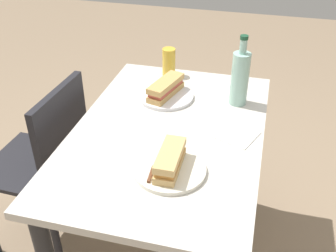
{
  "coord_description": "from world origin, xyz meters",
  "views": [
    {
      "loc": [
        -1.25,
        -0.32,
        1.63
      ],
      "look_at": [
        0.0,
        0.0,
        0.78
      ],
      "focal_mm": 43.04,
      "sensor_mm": 36.0,
      "label": 1
    }
  ],
  "objects_px": {
    "chair_far": "(48,161)",
    "water_bottle": "(240,77)",
    "dining_table": "(168,157)",
    "beer_glass": "(169,62)",
    "plate_near": "(166,96)",
    "baguette_sandwich_far": "(170,160)",
    "baguette_sandwich_near": "(166,88)",
    "knife_far": "(153,167)",
    "knife_near": "(154,92)",
    "plate_far": "(170,170)"
  },
  "relations": [
    {
      "from": "chair_far",
      "to": "knife_far",
      "type": "bearing_deg",
      "value": -113.36
    },
    {
      "from": "baguette_sandwich_far",
      "to": "knife_far",
      "type": "bearing_deg",
      "value": 102.65
    },
    {
      "from": "chair_far",
      "to": "baguette_sandwich_near",
      "type": "relative_size",
      "value": 3.95
    },
    {
      "from": "dining_table",
      "to": "beer_glass",
      "type": "bearing_deg",
      "value": 14.06
    },
    {
      "from": "chair_far",
      "to": "plate_far",
      "type": "height_order",
      "value": "chair_far"
    },
    {
      "from": "dining_table",
      "to": "plate_near",
      "type": "xyz_separation_m",
      "value": [
        0.25,
        0.07,
        0.14
      ]
    },
    {
      "from": "dining_table",
      "to": "beer_glass",
      "type": "xyz_separation_m",
      "value": [
        0.47,
        0.12,
        0.2
      ]
    },
    {
      "from": "baguette_sandwich_near",
      "to": "knife_near",
      "type": "relative_size",
      "value": 1.23
    },
    {
      "from": "knife_far",
      "to": "plate_far",
      "type": "bearing_deg",
      "value": -77.35
    },
    {
      "from": "chair_far",
      "to": "plate_far",
      "type": "xyz_separation_m",
      "value": [
        -0.24,
        -0.63,
        0.26
      ]
    },
    {
      "from": "beer_glass",
      "to": "water_bottle",
      "type": "bearing_deg",
      "value": -118.6
    },
    {
      "from": "plate_near",
      "to": "chair_far",
      "type": "bearing_deg",
      "value": 117.49
    },
    {
      "from": "dining_table",
      "to": "knife_near",
      "type": "xyz_separation_m",
      "value": [
        0.25,
        0.13,
        0.15
      ]
    },
    {
      "from": "knife_near",
      "to": "knife_far",
      "type": "height_order",
      "value": "same"
    },
    {
      "from": "beer_glass",
      "to": "plate_far",
      "type": "bearing_deg",
      "value": -165.27
    },
    {
      "from": "chair_far",
      "to": "water_bottle",
      "type": "relative_size",
      "value": 2.9
    },
    {
      "from": "dining_table",
      "to": "knife_near",
      "type": "distance_m",
      "value": 0.32
    },
    {
      "from": "knife_far",
      "to": "beer_glass",
      "type": "bearing_deg",
      "value": 10.44
    },
    {
      "from": "dining_table",
      "to": "knife_near",
      "type": "relative_size",
      "value": 6.05
    },
    {
      "from": "baguette_sandwich_near",
      "to": "water_bottle",
      "type": "bearing_deg",
      "value": -83.91
    },
    {
      "from": "chair_far",
      "to": "water_bottle",
      "type": "height_order",
      "value": "water_bottle"
    },
    {
      "from": "water_bottle",
      "to": "plate_near",
      "type": "bearing_deg",
      "value": 96.09
    },
    {
      "from": "water_bottle",
      "to": "beer_glass",
      "type": "distance_m",
      "value": 0.41
    },
    {
      "from": "knife_near",
      "to": "plate_far",
      "type": "height_order",
      "value": "knife_near"
    },
    {
      "from": "plate_near",
      "to": "beer_glass",
      "type": "xyz_separation_m",
      "value": [
        0.23,
        0.04,
        0.06
      ]
    },
    {
      "from": "chair_far",
      "to": "beer_glass",
      "type": "height_order",
      "value": "beer_glass"
    },
    {
      "from": "plate_far",
      "to": "baguette_sandwich_far",
      "type": "relative_size",
      "value": 1.28
    },
    {
      "from": "beer_glass",
      "to": "dining_table",
      "type": "bearing_deg",
      "value": -165.94
    },
    {
      "from": "baguette_sandwich_near",
      "to": "knife_far",
      "type": "xyz_separation_m",
      "value": [
        -0.5,
        -0.09,
        -0.03
      ]
    },
    {
      "from": "chair_far",
      "to": "plate_near",
      "type": "distance_m",
      "value": 0.61
    },
    {
      "from": "knife_near",
      "to": "beer_glass",
      "type": "distance_m",
      "value": 0.23
    },
    {
      "from": "baguette_sandwich_far",
      "to": "dining_table",
      "type": "bearing_deg",
      "value": 16.03
    },
    {
      "from": "baguette_sandwich_far",
      "to": "chair_far",
      "type": "bearing_deg",
      "value": 69.42
    },
    {
      "from": "knife_far",
      "to": "dining_table",
      "type": "bearing_deg",
      "value": 3.37
    },
    {
      "from": "dining_table",
      "to": "water_bottle",
      "type": "bearing_deg",
      "value": -39.92
    },
    {
      "from": "baguette_sandwich_far",
      "to": "water_bottle",
      "type": "height_order",
      "value": "water_bottle"
    },
    {
      "from": "dining_table",
      "to": "plate_far",
      "type": "xyz_separation_m",
      "value": [
        -0.24,
        -0.07,
        0.14
      ]
    },
    {
      "from": "baguette_sandwich_far",
      "to": "water_bottle",
      "type": "xyz_separation_m",
      "value": [
        0.52,
        -0.17,
        0.07
      ]
    },
    {
      "from": "baguette_sandwich_near",
      "to": "beer_glass",
      "type": "bearing_deg",
      "value": 11.08
    },
    {
      "from": "chair_far",
      "to": "dining_table",
      "type": "bearing_deg",
      "value": -89.64
    },
    {
      "from": "baguette_sandwich_far",
      "to": "knife_far",
      "type": "distance_m",
      "value": 0.06
    },
    {
      "from": "chair_far",
      "to": "baguette_sandwich_far",
      "type": "distance_m",
      "value": 0.74
    },
    {
      "from": "chair_far",
      "to": "beer_glass",
      "type": "distance_m",
      "value": 0.73
    },
    {
      "from": "baguette_sandwich_far",
      "to": "beer_glass",
      "type": "xyz_separation_m",
      "value": [
        0.71,
        0.19,
        0.02
      ]
    },
    {
      "from": "dining_table",
      "to": "baguette_sandwich_near",
      "type": "distance_m",
      "value": 0.32
    },
    {
      "from": "water_bottle",
      "to": "dining_table",
      "type": "bearing_deg",
      "value": 140.08
    },
    {
      "from": "plate_far",
      "to": "dining_table",
      "type": "bearing_deg",
      "value": 16.03
    },
    {
      "from": "chair_far",
      "to": "plate_near",
      "type": "height_order",
      "value": "chair_far"
    },
    {
      "from": "baguette_sandwich_near",
      "to": "knife_far",
      "type": "bearing_deg",
      "value": -169.86
    },
    {
      "from": "knife_near",
      "to": "plate_far",
      "type": "xyz_separation_m",
      "value": [
        -0.49,
        -0.2,
        -0.01
      ]
    }
  ]
}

